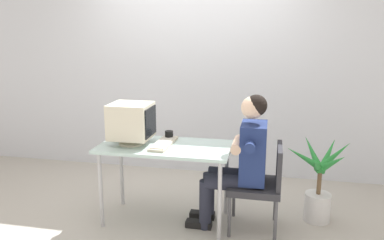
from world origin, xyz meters
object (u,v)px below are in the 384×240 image
object	(u,v)px
desk	(165,153)
crt_monitor	(131,121)
potted_plant	(319,184)
person_seated	(241,158)
keyboard	(164,143)
office_chair	(261,182)
desk_mug	(169,135)

from	to	relation	value
desk	crt_monitor	xyz separation A→B (m)	(-0.31, -0.02, 0.29)
crt_monitor	potted_plant	world-z (taller)	crt_monitor
person_seated	potted_plant	size ratio (longest dim) A/B	1.52
desk	keyboard	world-z (taller)	keyboard
potted_plant	person_seated	bearing A→B (deg)	-158.99
crt_monitor	office_chair	bearing A→B (deg)	1.79
keyboard	person_seated	size ratio (longest dim) A/B	0.38
office_chair	potted_plant	world-z (taller)	potted_plant
person_seated	desk	bearing A→B (deg)	-178.50
desk	person_seated	size ratio (longest dim) A/B	0.97
person_seated	desk_mug	xyz separation A→B (m)	(-0.70, 0.17, 0.12)
office_chair	potted_plant	xyz separation A→B (m)	(0.53, 0.27, -0.09)
crt_monitor	person_seated	world-z (taller)	person_seated
office_chair	desk_mug	xyz separation A→B (m)	(-0.89, 0.17, 0.33)
desk	office_chair	size ratio (longest dim) A/B	1.51
crt_monitor	desk_mug	distance (m)	0.40
desk	person_seated	bearing A→B (deg)	1.50
potted_plant	desk	bearing A→B (deg)	-168.22
desk	desk_mug	distance (m)	0.22
crt_monitor	potted_plant	bearing A→B (deg)	10.31
keyboard	person_seated	xyz separation A→B (m)	(0.71, 0.01, -0.09)
desk_mug	keyboard	bearing A→B (deg)	-91.48
desk	office_chair	xyz separation A→B (m)	(0.88, 0.02, -0.22)
keyboard	office_chair	distance (m)	0.94
keyboard	desk_mug	bearing A→B (deg)	88.52
crt_monitor	desk_mug	bearing A→B (deg)	34.47
keyboard	office_chair	xyz separation A→B (m)	(0.89, 0.01, -0.30)
potted_plant	desk_mug	distance (m)	1.48
desk	person_seated	xyz separation A→B (m)	(0.69, 0.02, -0.01)
desk	potted_plant	distance (m)	1.47
keyboard	potted_plant	world-z (taller)	potted_plant
desk	potted_plant	bearing A→B (deg)	11.78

